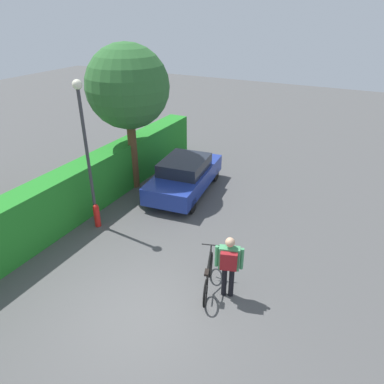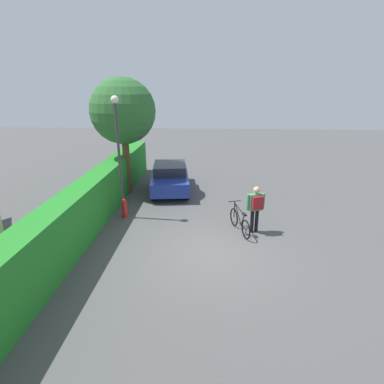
% 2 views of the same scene
% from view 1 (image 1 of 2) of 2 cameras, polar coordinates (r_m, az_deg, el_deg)
% --- Properties ---
extents(ground_plane, '(60.00, 60.00, 0.00)m').
position_cam_1_polar(ground_plane, '(8.99, -7.95, -18.93)').
color(ground_plane, '#4A4A4A').
extents(hedge_row, '(20.02, 0.90, 1.79)m').
position_cam_1_polar(hedge_row, '(11.20, -27.90, -6.00)').
color(hedge_row, '#237D25').
rests_on(hedge_row, ground).
extents(parked_car_near, '(4.23, 2.21, 1.40)m').
position_cam_1_polar(parked_car_near, '(13.72, -1.16, 2.70)').
color(parked_car_near, navy).
rests_on(parked_car_near, ground).
extents(bicycle, '(1.70, 0.70, 1.00)m').
position_cam_1_polar(bicycle, '(9.31, 2.61, -13.41)').
color(bicycle, black).
rests_on(bicycle, ground).
extents(person_rider, '(0.46, 0.66, 1.73)m').
position_cam_1_polar(person_rider, '(8.72, 5.92, -11.12)').
color(person_rider, black).
rests_on(person_rider, ground).
extents(street_lamp, '(0.28, 0.28, 4.73)m').
position_cam_1_polar(street_lamp, '(11.09, -16.75, 8.11)').
color(street_lamp, '#38383D').
rests_on(street_lamp, ground).
extents(tree_kerbside, '(3.01, 3.01, 5.46)m').
position_cam_1_polar(tree_kerbside, '(13.43, -10.26, 16.14)').
color(tree_kerbside, brown).
rests_on(tree_kerbside, ground).
extents(fire_hydrant, '(0.20, 0.20, 0.81)m').
position_cam_1_polar(fire_hydrant, '(12.11, -15.00, -3.58)').
color(fire_hydrant, red).
rests_on(fire_hydrant, ground).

